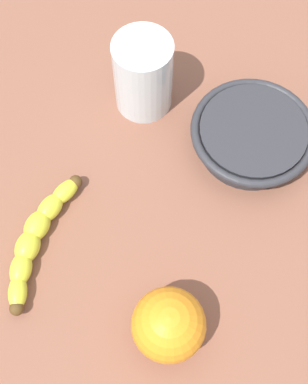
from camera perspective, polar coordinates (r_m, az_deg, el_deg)
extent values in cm
cube|color=brown|center=(73.34, -3.30, 1.54)|extent=(120.00, 120.00, 3.00)
ellipsoid|color=yellow|center=(69.97, -9.68, 0.03)|extent=(4.72, 3.03, 2.29)
ellipsoid|color=yellow|center=(69.38, -11.26, -1.71)|extent=(5.01, 3.96, 2.67)
ellipsoid|color=yellow|center=(68.74, -12.58, -3.67)|extent=(5.30, 4.75, 3.05)
ellipsoid|color=yellow|center=(68.06, -13.60, -5.82)|extent=(5.33, 5.07, 3.05)
ellipsoid|color=yellow|center=(67.35, -14.29, -8.11)|extent=(4.96, 5.00, 2.67)
ellipsoid|color=yellow|center=(66.65, -14.63, -10.51)|extent=(4.39, 4.90, 2.29)
sphere|color=#513819|center=(70.38, -8.54, 1.11)|extent=(1.78, 1.78, 1.78)
sphere|color=#513819|center=(66.20, -14.73, -12.16)|extent=(1.78, 1.78, 1.78)
cylinder|color=silver|center=(73.25, -1.19, 12.62)|extent=(8.17, 8.17, 11.79)
cylinder|color=#EDB879|center=(73.62, -1.18, 12.40)|extent=(7.67, 7.67, 10.38)
cylinder|color=#2D2D33|center=(73.54, 10.59, 5.96)|extent=(14.62, 14.62, 4.07)
torus|color=#2D2D33|center=(72.33, 10.78, 6.54)|extent=(17.09, 17.09, 1.20)
sphere|color=orange|center=(60.94, 1.60, -14.26)|extent=(8.60, 8.60, 8.60)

